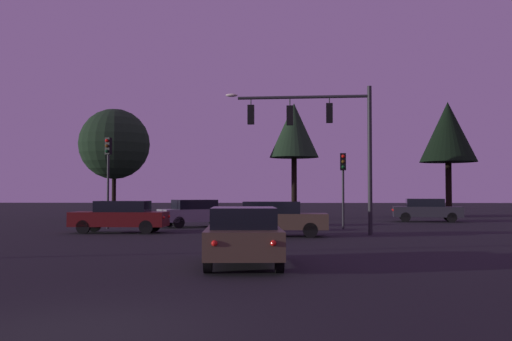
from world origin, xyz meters
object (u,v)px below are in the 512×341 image
(car_nearside_lane, at_px, (243,235))
(tree_center_horizon, at_px, (294,131))
(tree_left_far, at_px, (448,132))
(car_far_lane, at_px, (196,213))
(tree_behind_sign, at_px, (114,144))
(traffic_light_corner_left, at_px, (108,165))
(traffic_signal_mast_arm, at_px, (322,129))
(car_crossing_right, at_px, (274,218))
(car_crossing_left, at_px, (120,216))
(car_parked_lot, at_px, (427,210))
(traffic_light_corner_right, at_px, (343,175))

(car_nearside_lane, height_order, tree_center_horizon, tree_center_horizon)
(tree_left_far, bearing_deg, car_far_lane, -138.03)
(car_far_lane, bearing_deg, car_nearside_lane, -78.37)
(car_nearside_lane, height_order, tree_behind_sign, tree_behind_sign)
(traffic_light_corner_left, relative_size, tree_left_far, 0.51)
(traffic_signal_mast_arm, relative_size, car_far_lane, 1.51)
(car_far_lane, bearing_deg, traffic_light_corner_left, -156.44)
(traffic_signal_mast_arm, bearing_deg, car_nearside_lane, -103.92)
(car_crossing_right, relative_size, car_far_lane, 1.04)
(traffic_signal_mast_arm, xyz_separation_m, traffic_light_corner_left, (-11.03, 3.91, -1.43))
(car_crossing_left, xyz_separation_m, tree_behind_sign, (-4.11, 13.70, 4.57))
(car_parked_lot, xyz_separation_m, tree_center_horizon, (-8.66, 3.41, 5.60))
(car_crossing_right, relative_size, tree_center_horizon, 0.55)
(traffic_light_corner_left, distance_m, traffic_light_corner_right, 12.45)
(tree_behind_sign, relative_size, tree_left_far, 0.83)
(traffic_light_corner_right, xyz_separation_m, car_nearside_lane, (-4.34, -16.10, -2.05))
(traffic_light_corner_right, relative_size, car_parked_lot, 0.86)
(car_crossing_left, xyz_separation_m, tree_center_horizon, (8.67, 15.19, 5.60))
(traffic_signal_mast_arm, height_order, car_nearside_lane, traffic_signal_mast_arm)
(tree_behind_sign, xyz_separation_m, tree_left_far, (25.76, 8.20, 1.57))
(car_nearside_lane, xyz_separation_m, car_crossing_right, (0.75, 10.67, 0.00))
(traffic_light_corner_right, distance_m, tree_center_horizon, 12.47)
(car_crossing_right, xyz_separation_m, car_parked_lot, (10.00, 13.76, 0.00))
(car_crossing_left, distance_m, tree_left_far, 31.41)
(tree_behind_sign, height_order, tree_left_far, tree_left_far)
(car_crossing_right, distance_m, car_far_lane, 8.30)
(car_nearside_lane, xyz_separation_m, tree_center_horizon, (2.09, 27.84, 5.60))
(tree_center_horizon, bearing_deg, traffic_signal_mast_arm, -86.95)
(car_nearside_lane, relative_size, car_far_lane, 0.98)
(car_far_lane, height_order, tree_center_horizon, tree_center_horizon)
(traffic_signal_mast_arm, xyz_separation_m, tree_left_far, (12.13, 22.68, 2.11))
(traffic_light_corner_left, bearing_deg, car_crossing_left, -64.18)
(traffic_light_corner_left, bearing_deg, car_far_lane, 23.56)
(car_crossing_right, xyz_separation_m, tree_left_far, (14.33, 23.88, 6.14))
(traffic_light_corner_left, relative_size, traffic_light_corner_right, 1.21)
(car_crossing_left, bearing_deg, traffic_light_corner_left, 115.82)
(car_crossing_left, bearing_deg, car_nearside_lane, -62.52)
(car_far_lane, bearing_deg, tree_left_far, 41.97)
(car_far_lane, xyz_separation_m, tree_left_far, (18.72, 16.84, 6.14))
(car_far_lane, xyz_separation_m, tree_behind_sign, (-7.04, 8.63, 4.57))
(tree_left_far, bearing_deg, car_crossing_left, -134.67)
(car_crossing_right, bearing_deg, tree_center_horizon, 85.52)
(car_nearside_lane, relative_size, tree_center_horizon, 0.52)
(tree_behind_sign, bearing_deg, car_crossing_left, -73.31)
(car_far_lane, distance_m, tree_left_far, 25.92)
(car_nearside_lane, bearing_deg, tree_center_horizon, 85.70)
(car_far_lane, distance_m, car_parked_lot, 15.88)
(traffic_light_corner_right, relative_size, car_nearside_lane, 0.91)
(car_parked_lot, bearing_deg, traffic_signal_mast_arm, -121.86)
(car_crossing_right, bearing_deg, car_crossing_left, 164.87)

